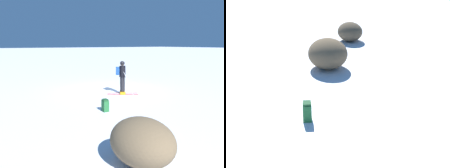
% 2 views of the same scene
% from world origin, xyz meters
% --- Properties ---
extents(ground_plane, '(300.00, 300.00, 0.00)m').
position_xyz_m(ground_plane, '(0.00, 0.00, 0.00)').
color(ground_plane, white).
extents(skier, '(1.44, 1.67, 1.79)m').
position_xyz_m(skier, '(-1.09, -0.06, 0.99)').
color(skier, red).
rests_on(skier, ground).
extents(spare_backpack, '(0.32, 0.25, 0.50)m').
position_xyz_m(spare_backpack, '(-3.44, 2.35, 0.24)').
color(spare_backpack, '#236633').
rests_on(spare_backpack, ground).
extents(exposed_boulder_1, '(1.62, 1.38, 1.05)m').
position_xyz_m(exposed_boulder_1, '(-7.24, 3.59, 0.53)').
color(exposed_boulder_1, brown).
rests_on(exposed_boulder_1, ground).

